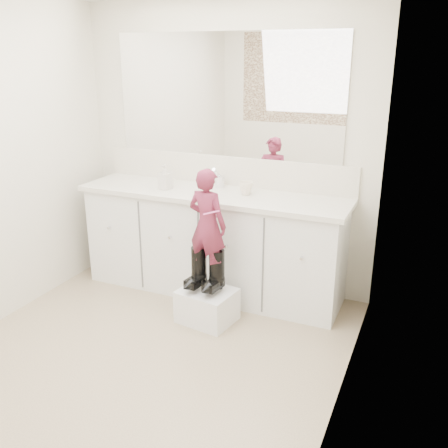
% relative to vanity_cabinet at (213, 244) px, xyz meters
% --- Properties ---
extents(floor, '(3.00, 3.00, 0.00)m').
position_rel_vanity_cabinet_xyz_m(floor, '(0.00, -1.23, -0.42)').
color(floor, '#7E6552').
rests_on(floor, ground).
extents(wall_back, '(2.60, 0.00, 2.60)m').
position_rel_vanity_cabinet_xyz_m(wall_back, '(0.00, 0.27, 0.77)').
color(wall_back, beige).
rests_on(wall_back, floor).
extents(wall_right, '(0.00, 3.00, 3.00)m').
position_rel_vanity_cabinet_xyz_m(wall_right, '(1.30, -1.23, 0.78)').
color(wall_right, beige).
rests_on(wall_right, floor).
extents(vanity_cabinet, '(2.20, 0.55, 0.85)m').
position_rel_vanity_cabinet_xyz_m(vanity_cabinet, '(0.00, 0.00, 0.00)').
color(vanity_cabinet, silver).
rests_on(vanity_cabinet, floor).
extents(countertop, '(2.28, 0.58, 0.04)m').
position_rel_vanity_cabinet_xyz_m(countertop, '(0.00, -0.01, 0.45)').
color(countertop, beige).
rests_on(countertop, vanity_cabinet).
extents(backsplash, '(2.28, 0.03, 0.25)m').
position_rel_vanity_cabinet_xyz_m(backsplash, '(0.00, 0.26, 0.59)').
color(backsplash, beige).
rests_on(backsplash, countertop).
extents(mirror, '(2.00, 0.02, 1.00)m').
position_rel_vanity_cabinet_xyz_m(mirror, '(0.00, 0.26, 1.22)').
color(mirror, white).
rests_on(mirror, wall_back).
extents(faucet, '(0.08, 0.08, 0.10)m').
position_rel_vanity_cabinet_xyz_m(faucet, '(0.00, 0.15, 0.52)').
color(faucet, silver).
rests_on(faucet, countertop).
extents(cup, '(0.15, 0.15, 0.11)m').
position_rel_vanity_cabinet_xyz_m(cup, '(0.29, 0.02, 0.52)').
color(cup, beige).
rests_on(cup, countertop).
extents(soap_bottle, '(0.11, 0.11, 0.21)m').
position_rel_vanity_cabinet_xyz_m(soap_bottle, '(-0.40, -0.08, 0.57)').
color(soap_bottle, beige).
rests_on(soap_bottle, countertop).
extents(step_stool, '(0.45, 0.39, 0.26)m').
position_rel_vanity_cabinet_xyz_m(step_stool, '(0.19, -0.51, -0.30)').
color(step_stool, silver).
rests_on(step_stool, floor).
extents(boot_left, '(0.16, 0.24, 0.33)m').
position_rel_vanity_cabinet_xyz_m(boot_left, '(0.11, -0.49, -0.00)').
color(boot_left, black).
rests_on(boot_left, step_stool).
extents(boot_right, '(0.16, 0.24, 0.33)m').
position_rel_vanity_cabinet_xyz_m(boot_right, '(0.26, -0.49, -0.00)').
color(boot_right, black).
rests_on(boot_right, step_stool).
extents(toddler, '(0.34, 0.25, 0.85)m').
position_rel_vanity_cabinet_xyz_m(toddler, '(0.19, -0.49, 0.36)').
color(toddler, '#9E305B').
rests_on(toddler, step_stool).
extents(toothbrush, '(0.14, 0.03, 0.06)m').
position_rel_vanity_cabinet_xyz_m(toothbrush, '(0.26, -0.57, 0.48)').
color(toothbrush, pink).
rests_on(toothbrush, toddler).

